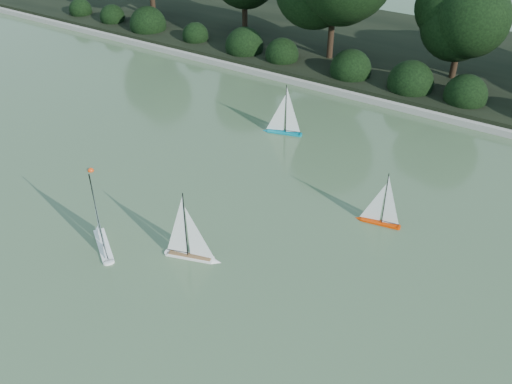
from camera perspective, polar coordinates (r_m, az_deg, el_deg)
ground at (r=10.61m, az=-4.54°, el=-9.46°), size 80.00×80.00×0.00m
pond_coping at (r=17.34m, az=13.46°, el=8.56°), size 40.00×0.35×0.18m
far_bank at (r=20.89m, az=17.51°, el=12.50°), size 40.00×8.00×0.30m
tree_line at (r=18.42m, az=21.11°, el=17.30°), size 26.31×3.93×4.39m
shrub_hedge at (r=17.99m, az=14.66°, el=10.59°), size 29.10×1.10×1.10m
sailboat_white_a at (r=11.75m, az=-15.27°, el=-3.90°), size 1.21×0.92×1.86m
sailboat_white_b at (r=11.08m, az=-6.26°, el=-5.61°), size 1.16×0.51×1.60m
sailboat_orange at (r=12.21m, az=12.02°, el=-2.22°), size 0.99×0.31×1.34m
sailboat_teal at (r=15.37m, az=2.53°, el=6.72°), size 1.11×0.46×1.52m
race_buoy at (r=14.35m, az=-16.19°, el=2.06°), size 0.15×0.15×0.15m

